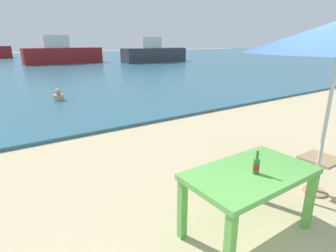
{
  "coord_description": "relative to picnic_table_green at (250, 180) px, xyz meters",
  "views": [
    {
      "loc": [
        -3.1,
        -0.85,
        2.06
      ],
      "look_at": [
        -0.46,
        3.0,
        0.6
      ],
      "focal_mm": 29.0,
      "sensor_mm": 36.0,
      "label": 1
    }
  ],
  "objects": [
    {
      "name": "picnic_table_green",
      "position": [
        0.0,
        0.0,
        0.0
      ],
      "size": [
        1.4,
        0.8,
        0.76
      ],
      "color": "#60B24C",
      "rests_on": "ground_plane"
    },
    {
      "name": "boat_cargo_ship",
      "position": [
        12.28,
        22.01,
        0.28
      ],
      "size": [
        6.51,
        1.78,
        2.37
      ],
      "color": "#38383F",
      "rests_on": "sea_water"
    },
    {
      "name": "sea_water",
      "position": [
        0.92,
        29.22,
        -0.61
      ],
      "size": [
        120.0,
        50.0,
        0.08
      ],
      "primitive_type": "cube",
      "color": "#2D6075",
      "rests_on": "ground_plane"
    },
    {
      "name": "boat_sailboat",
      "position": [
        4.38,
        25.26,
        0.32
      ],
      "size": [
        6.85,
        1.87,
        2.49
      ],
      "color": "maroon",
      "rests_on": "sea_water"
    },
    {
      "name": "beer_bottle_amber",
      "position": [
        -0.0,
        -0.06,
        0.2
      ],
      "size": [
        0.07,
        0.07,
        0.26
      ],
      "color": "#2D662D",
      "rests_on": "picnic_table_green"
    },
    {
      "name": "side_table_wood",
      "position": [
        1.48,
        -0.0,
        -0.3
      ],
      "size": [
        0.44,
        0.44,
        0.54
      ],
      "color": "tan",
      "rests_on": "ground_plane"
    },
    {
      "name": "swimmer_person",
      "position": [
        -0.05,
        8.27,
        -0.41
      ],
      "size": [
        0.34,
        0.34,
        0.41
      ],
      "color": "tan",
      "rests_on": "sea_water"
    }
  ]
}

